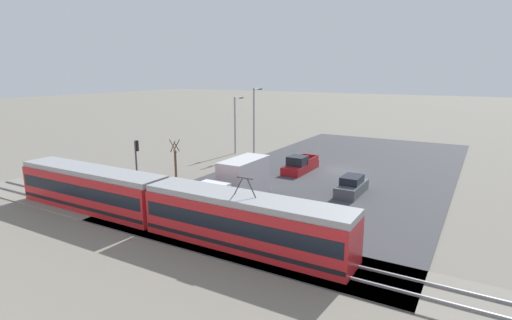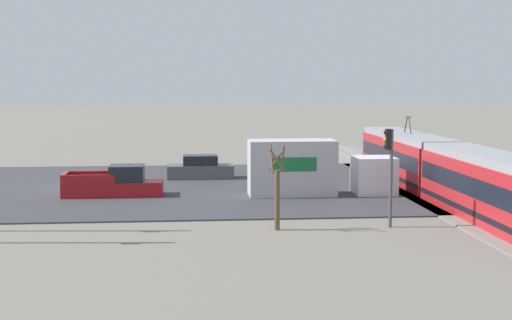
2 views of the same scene
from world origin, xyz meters
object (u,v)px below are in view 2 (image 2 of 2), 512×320
object	(u,v)px
light_rail_tram	(443,170)
traffic_light_pole	(390,163)
sedan_car_0	(200,169)
pickup_truck	(115,184)
street_tree	(277,191)
box_truck	(312,169)

from	to	relation	value
light_rail_tram	traffic_light_pole	distance (m)	9.49
sedan_car_0	traffic_light_pole	world-z (taller)	traffic_light_pole
light_rail_tram	traffic_light_pole	xyz separation A→B (m)	(7.70, -5.37, 1.37)
pickup_truck	sedan_car_0	distance (m)	8.76
light_rail_tram	traffic_light_pole	size ratio (longest dim) A/B	6.03
pickup_truck	street_tree	size ratio (longest dim) A/B	1.46
traffic_light_pole	pickup_truck	bearing A→B (deg)	-126.23
street_tree	pickup_truck	bearing A→B (deg)	-140.42
light_rail_tram	pickup_truck	world-z (taller)	light_rail_tram
light_rail_tram	street_tree	xyz separation A→B (m)	(7.84, -10.59, 0.15)
light_rail_tram	pickup_truck	xyz separation A→B (m)	(-2.22, -18.91, -0.88)
street_tree	traffic_light_pole	bearing A→B (deg)	91.53
box_truck	street_tree	size ratio (longest dim) A/B	2.20
light_rail_tram	sedan_car_0	xyz separation A→B (m)	(-9.38, -13.86, -0.89)
pickup_truck	street_tree	bearing A→B (deg)	39.58
box_truck	street_tree	world-z (taller)	street_tree
pickup_truck	street_tree	world-z (taller)	street_tree
box_truck	traffic_light_pole	distance (m)	9.60
pickup_truck	street_tree	xyz separation A→B (m)	(10.06, 8.32, 1.03)
pickup_truck	box_truck	bearing A→B (deg)	86.79
traffic_light_pole	sedan_car_0	bearing A→B (deg)	-153.58
pickup_truck	traffic_light_pole	world-z (taller)	traffic_light_pole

